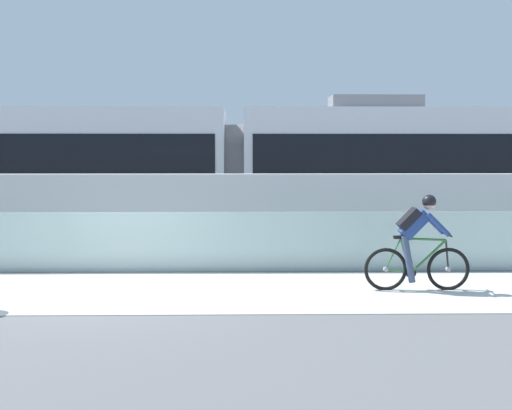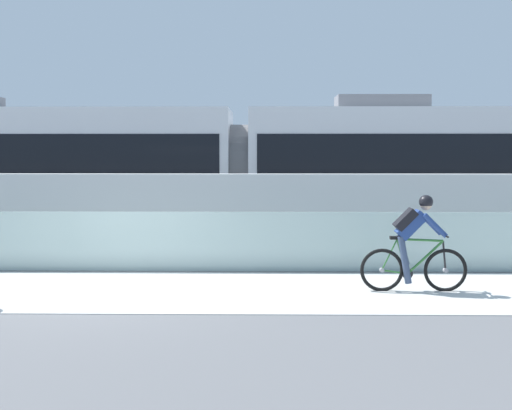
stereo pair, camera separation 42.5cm
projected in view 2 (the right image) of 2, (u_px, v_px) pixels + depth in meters
ground_plane at (104, 291)px, 10.84m from camera, size 200.00×200.00×0.00m
bike_path_deck at (104, 290)px, 10.84m from camera, size 32.00×3.20×0.01m
glass_parapet at (127, 241)px, 12.64m from camera, size 32.00×0.05×1.16m
concrete_barrier_wall at (144, 215)px, 14.41m from camera, size 32.00×0.36×1.83m
tram_rail_near at (162, 241)px, 16.95m from camera, size 32.00×0.08×0.01m
tram_rail_far at (170, 234)px, 18.38m from camera, size 32.00×0.08×0.01m
tram at (240, 168)px, 17.49m from camera, size 22.56×2.54×3.81m
cyclist_on_bike at (414, 244)px, 10.70m from camera, size 1.77×0.58×1.61m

